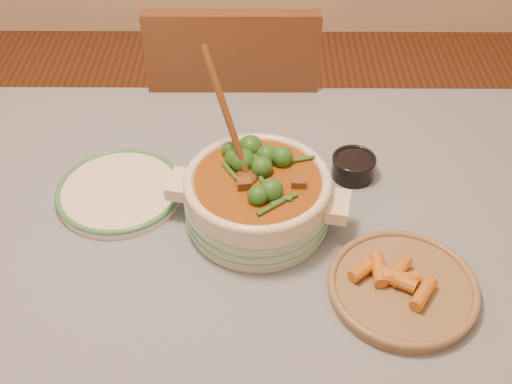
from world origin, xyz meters
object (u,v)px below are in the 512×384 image
stew_casserole (257,195)px  condiment_bowl (353,165)px  dining_table (222,258)px  white_plate (120,191)px  fried_plate (403,286)px  chair_far (236,122)px

stew_casserole → condiment_bowl: 0.27m
dining_table → stew_casserole: stew_casserole is taller
white_plate → fried_plate: size_ratio=1.08×
white_plate → condiment_bowl: size_ratio=2.99×
stew_casserole → chair_far: 0.69m
dining_table → stew_casserole: size_ratio=4.33×
stew_casserole → chair_far: size_ratio=0.40×
dining_table → white_plate: 0.27m
stew_casserole → fried_plate: size_ratio=1.17×
fried_plate → dining_table: bearing=155.2°
stew_casserole → fried_plate: bearing=-34.5°
dining_table → condiment_bowl: bearing=30.8°
stew_casserole → fried_plate: 0.34m
dining_table → condiment_bowl: 0.37m
dining_table → fried_plate: (0.36, -0.16, 0.11)m
condiment_bowl → dining_table: bearing=-149.2°
dining_table → chair_far: size_ratio=1.71×
dining_table → chair_far: (0.01, 0.66, -0.11)m
dining_table → stew_casserole: (0.08, 0.03, 0.17)m
condiment_bowl → fried_plate: size_ratio=0.36×
stew_casserole → white_plate: 0.32m
dining_table → white_plate: size_ratio=4.72×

